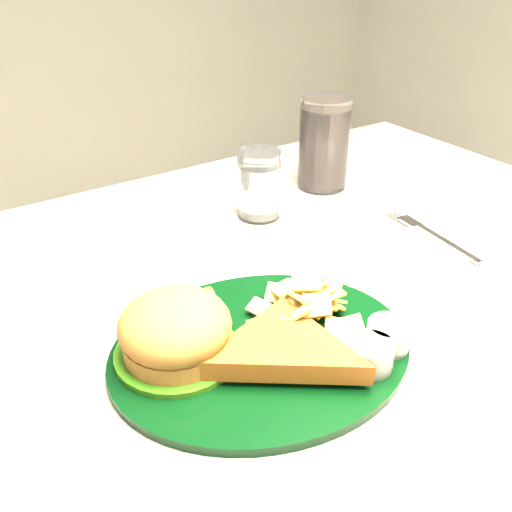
% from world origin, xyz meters
% --- Properties ---
extents(table, '(1.20, 0.80, 0.75)m').
position_xyz_m(table, '(0.00, 0.00, 0.38)').
color(table, '#A49D94').
rests_on(table, ground).
extents(dinner_plate, '(0.36, 0.32, 0.07)m').
position_xyz_m(dinner_plate, '(-0.08, -0.11, 0.79)').
color(dinner_plate, black).
rests_on(dinner_plate, table).
extents(water_glass, '(0.08, 0.08, 0.10)m').
position_xyz_m(water_glass, '(0.09, 0.16, 0.80)').
color(water_glass, white).
rests_on(water_glass, table).
extents(cola_glass, '(0.08, 0.08, 0.15)m').
position_xyz_m(cola_glass, '(0.25, 0.20, 0.83)').
color(cola_glass, black).
rests_on(cola_glass, table).
extents(fork_napkin, '(0.13, 0.17, 0.01)m').
position_xyz_m(fork_napkin, '(0.26, -0.05, 0.76)').
color(fork_napkin, white).
rests_on(fork_napkin, table).
extents(wrapped_straw, '(0.18, 0.16, 0.01)m').
position_xyz_m(wrapped_straw, '(-0.04, 0.20, 0.75)').
color(wrapped_straw, silver).
rests_on(wrapped_straw, table).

